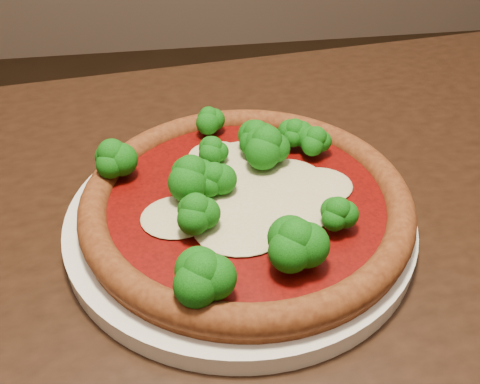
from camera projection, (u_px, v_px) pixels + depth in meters
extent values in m
cube|color=black|center=(222.00, 273.00, 0.48)|extent=(1.26, 0.91, 0.04)
cylinder|color=black|center=(447.00, 230.00, 1.08)|extent=(0.06, 0.06, 0.71)
cylinder|color=white|center=(240.00, 218.00, 0.49)|extent=(0.31, 0.31, 0.02)
cylinder|color=brown|center=(246.00, 205.00, 0.48)|extent=(0.29, 0.29, 0.01)
torus|color=brown|center=(246.00, 199.00, 0.48)|extent=(0.30, 0.30, 0.03)
cylinder|color=#670704|center=(246.00, 199.00, 0.48)|extent=(0.25, 0.25, 0.00)
ellipsoid|color=beige|center=(178.00, 217.00, 0.45)|extent=(0.06, 0.06, 0.01)
ellipsoid|color=beige|center=(241.00, 226.00, 0.44)|extent=(0.08, 0.07, 0.01)
ellipsoid|color=beige|center=(240.00, 198.00, 0.47)|extent=(0.09, 0.08, 0.01)
ellipsoid|color=beige|center=(216.00, 155.00, 0.53)|extent=(0.05, 0.05, 0.00)
ellipsoid|color=beige|center=(284.00, 180.00, 0.49)|extent=(0.08, 0.07, 0.01)
ellipsoid|color=beige|center=(319.00, 185.00, 0.49)|extent=(0.06, 0.06, 0.00)
ellipsoid|color=beige|center=(245.00, 159.00, 0.52)|extent=(0.07, 0.06, 0.01)
ellipsoid|color=beige|center=(299.00, 206.00, 0.47)|extent=(0.07, 0.06, 0.01)
ellipsoid|color=#147D14|center=(338.00, 211.00, 0.43)|extent=(0.04, 0.04, 0.03)
ellipsoid|color=#147D14|center=(209.00, 118.00, 0.55)|extent=(0.03, 0.03, 0.03)
ellipsoid|color=#147D14|center=(267.00, 144.00, 0.50)|extent=(0.05, 0.05, 0.04)
ellipsoid|color=#147D14|center=(213.00, 148.00, 0.51)|extent=(0.03, 0.03, 0.03)
ellipsoid|color=#147D14|center=(295.00, 131.00, 0.53)|extent=(0.04, 0.04, 0.03)
ellipsoid|color=#147D14|center=(112.00, 155.00, 0.49)|extent=(0.05, 0.05, 0.04)
ellipsoid|color=#147D14|center=(202.00, 274.00, 0.37)|extent=(0.05, 0.05, 0.04)
ellipsoid|color=#147D14|center=(214.00, 177.00, 0.47)|extent=(0.04, 0.04, 0.03)
ellipsoid|color=#147D14|center=(316.00, 139.00, 0.52)|extent=(0.04, 0.04, 0.03)
ellipsoid|color=#147D14|center=(256.00, 135.00, 0.52)|extent=(0.04, 0.04, 0.04)
ellipsoid|color=#147D14|center=(196.00, 210.00, 0.43)|extent=(0.04, 0.04, 0.04)
ellipsoid|color=#147D14|center=(191.00, 174.00, 0.46)|extent=(0.05, 0.05, 0.04)
ellipsoid|color=#147D14|center=(296.00, 240.00, 0.40)|extent=(0.05, 0.05, 0.04)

